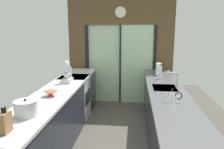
{
  "coord_description": "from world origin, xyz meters",
  "views": [
    {
      "loc": [
        0.36,
        -3.23,
        1.94
      ],
      "look_at": [
        -0.06,
        0.85,
        1.07
      ],
      "focal_mm": 35.64,
      "sensor_mm": 36.0,
      "label": 1
    }
  ],
  "objects_px": {
    "paper_towel_roll": "(159,69)",
    "soap_bottle": "(160,72)",
    "stand_mixer": "(67,74)",
    "stock_pot": "(26,108)",
    "knife_block": "(5,123)",
    "kettle": "(172,96)",
    "oven_range": "(75,97)",
    "mixing_bowl": "(50,93)"
  },
  "relations": [
    {
      "from": "paper_towel_roll",
      "to": "stand_mixer",
      "type": "bearing_deg",
      "value": -153.46
    },
    {
      "from": "mixing_bowl",
      "to": "stand_mixer",
      "type": "height_order",
      "value": "stand_mixer"
    },
    {
      "from": "kettle",
      "to": "paper_towel_roll",
      "type": "distance_m",
      "value": 1.83
    },
    {
      "from": "oven_range",
      "to": "stand_mixer",
      "type": "height_order",
      "value": "stand_mixer"
    },
    {
      "from": "oven_range",
      "to": "knife_block",
      "type": "height_order",
      "value": "knife_block"
    },
    {
      "from": "paper_towel_roll",
      "to": "mixing_bowl",
      "type": "bearing_deg",
      "value": -135.61
    },
    {
      "from": "mixing_bowl",
      "to": "paper_towel_roll",
      "type": "xyz_separation_m",
      "value": [
        1.78,
        1.74,
        0.08
      ]
    },
    {
      "from": "knife_block",
      "to": "kettle",
      "type": "height_order",
      "value": "knife_block"
    },
    {
      "from": "soap_bottle",
      "to": "oven_range",
      "type": "bearing_deg",
      "value": 179.77
    },
    {
      "from": "knife_block",
      "to": "stock_pot",
      "type": "distance_m",
      "value": 0.43
    },
    {
      "from": "stock_pot",
      "to": "paper_towel_roll",
      "type": "height_order",
      "value": "paper_towel_roll"
    },
    {
      "from": "knife_block",
      "to": "kettle",
      "type": "relative_size",
      "value": 1.03
    },
    {
      "from": "knife_block",
      "to": "paper_towel_roll",
      "type": "bearing_deg",
      "value": 58.77
    },
    {
      "from": "mixing_bowl",
      "to": "stand_mixer",
      "type": "relative_size",
      "value": 0.5
    },
    {
      "from": "mixing_bowl",
      "to": "knife_block",
      "type": "relative_size",
      "value": 0.77
    },
    {
      "from": "mixing_bowl",
      "to": "kettle",
      "type": "height_order",
      "value": "kettle"
    },
    {
      "from": "soap_bottle",
      "to": "paper_towel_roll",
      "type": "bearing_deg",
      "value": 90.0
    },
    {
      "from": "stock_pot",
      "to": "soap_bottle",
      "type": "height_order",
      "value": "soap_bottle"
    },
    {
      "from": "soap_bottle",
      "to": "paper_towel_roll",
      "type": "height_order",
      "value": "soap_bottle"
    },
    {
      "from": "mixing_bowl",
      "to": "stock_pot",
      "type": "bearing_deg",
      "value": -90.0
    },
    {
      "from": "stand_mixer",
      "to": "soap_bottle",
      "type": "bearing_deg",
      "value": 16.12
    },
    {
      "from": "kettle",
      "to": "soap_bottle",
      "type": "bearing_deg",
      "value": 90.07
    },
    {
      "from": "knife_block",
      "to": "stock_pot",
      "type": "bearing_deg",
      "value": 90.0
    },
    {
      "from": "paper_towel_roll",
      "to": "knife_block",
      "type": "bearing_deg",
      "value": -121.23
    },
    {
      "from": "soap_bottle",
      "to": "paper_towel_roll",
      "type": "distance_m",
      "value": 0.37
    },
    {
      "from": "stock_pot",
      "to": "kettle",
      "type": "height_order",
      "value": "stock_pot"
    },
    {
      "from": "stand_mixer",
      "to": "knife_block",
      "type": "bearing_deg",
      "value": -90.0
    },
    {
      "from": "knife_block",
      "to": "soap_bottle",
      "type": "bearing_deg",
      "value": 55.2
    },
    {
      "from": "stand_mixer",
      "to": "kettle",
      "type": "bearing_deg",
      "value": -27.72
    },
    {
      "from": "knife_block",
      "to": "soap_bottle",
      "type": "relative_size",
      "value": 0.94
    },
    {
      "from": "stock_pot",
      "to": "paper_towel_roll",
      "type": "bearing_deg",
      "value": 54.66
    },
    {
      "from": "paper_towel_roll",
      "to": "soap_bottle",
      "type": "bearing_deg",
      "value": -90.0
    },
    {
      "from": "stand_mixer",
      "to": "soap_bottle",
      "type": "xyz_separation_m",
      "value": [
        1.78,
        0.51,
        -0.03
      ]
    },
    {
      "from": "stand_mixer",
      "to": "paper_towel_roll",
      "type": "height_order",
      "value": "stand_mixer"
    },
    {
      "from": "oven_range",
      "to": "stand_mixer",
      "type": "bearing_deg",
      "value": -87.98
    },
    {
      "from": "knife_block",
      "to": "kettle",
      "type": "xyz_separation_m",
      "value": [
        1.78,
        1.11,
        -0.02
      ]
    },
    {
      "from": "mixing_bowl",
      "to": "kettle",
      "type": "bearing_deg",
      "value": -2.66
    },
    {
      "from": "soap_bottle",
      "to": "stock_pot",
      "type": "bearing_deg",
      "value": -129.81
    },
    {
      "from": "oven_range",
      "to": "stand_mixer",
      "type": "relative_size",
      "value": 2.19
    },
    {
      "from": "stand_mixer",
      "to": "stock_pot",
      "type": "height_order",
      "value": "stand_mixer"
    },
    {
      "from": "stock_pot",
      "to": "paper_towel_roll",
      "type": "xyz_separation_m",
      "value": [
        1.78,
        2.51,
        0.03
      ]
    },
    {
      "from": "stand_mixer",
      "to": "paper_towel_roll",
      "type": "relative_size",
      "value": 1.48
    }
  ]
}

